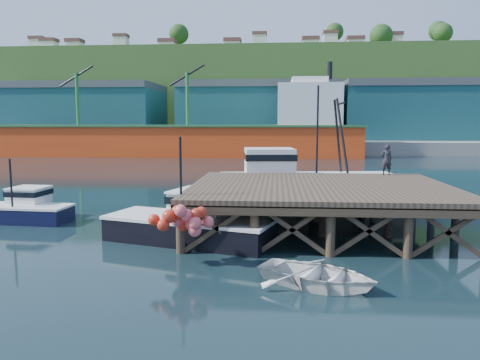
# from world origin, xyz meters

# --- Properties ---
(ground) EXTENTS (300.00, 300.00, 0.00)m
(ground) POSITION_xyz_m (0.00, 0.00, 0.00)
(ground) COLOR black
(ground) RESTS_ON ground
(wharf) EXTENTS (12.00, 10.00, 2.62)m
(wharf) POSITION_xyz_m (5.50, -0.19, 1.94)
(wharf) COLOR brown
(wharf) RESTS_ON ground
(far_quay) EXTENTS (160.00, 40.00, 2.00)m
(far_quay) POSITION_xyz_m (0.00, 70.00, 1.00)
(far_quay) COLOR gray
(far_quay) RESTS_ON ground
(warehouse_left) EXTENTS (32.00, 16.00, 9.00)m
(warehouse_left) POSITION_xyz_m (-35.00, 65.00, 6.50)
(warehouse_left) COLOR #1B5359
(warehouse_left) RESTS_ON far_quay
(warehouse_mid) EXTENTS (28.00, 16.00, 9.00)m
(warehouse_mid) POSITION_xyz_m (0.00, 65.00, 6.50)
(warehouse_mid) COLOR #1B5359
(warehouse_mid) RESTS_ON far_quay
(warehouse_right) EXTENTS (30.00, 16.00, 9.00)m
(warehouse_right) POSITION_xyz_m (30.00, 65.00, 6.50)
(warehouse_right) COLOR #1B5359
(warehouse_right) RESTS_ON far_quay
(cargo_ship) EXTENTS (55.50, 10.00, 13.75)m
(cargo_ship) POSITION_xyz_m (-8.46, 48.00, 3.31)
(cargo_ship) COLOR #E64215
(cargo_ship) RESTS_ON ground
(hillside) EXTENTS (220.00, 50.00, 22.00)m
(hillside) POSITION_xyz_m (0.00, 100.00, 11.00)
(hillside) COLOR #2D511E
(hillside) RESTS_ON ground
(boat_navy) EXTENTS (5.32, 2.98, 3.25)m
(boat_navy) POSITION_xyz_m (-9.54, 0.56, 0.65)
(boat_navy) COLOR black
(boat_navy) RESTS_ON ground
(boat_black) EXTENTS (7.68, 6.36, 4.46)m
(boat_black) POSITION_xyz_m (-0.08, -2.62, 0.82)
(boat_black) COLOR black
(boat_black) RESTS_ON ground
(trawler) EXTENTS (11.16, 5.08, 7.22)m
(trawler) POSITION_xyz_m (5.16, 6.50, 1.49)
(trawler) COLOR beige
(trawler) RESTS_ON ground
(dinghy) EXTENTS (4.51, 4.05, 0.77)m
(dinghy) POSITION_xyz_m (4.74, -8.03, 0.38)
(dinghy) COLOR white
(dinghy) RESTS_ON ground
(dockworker) EXTENTS (0.62, 0.41, 1.69)m
(dockworker) POSITION_xyz_m (9.54, 4.40, 2.97)
(dockworker) COLOR black
(dockworker) RESTS_ON wharf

